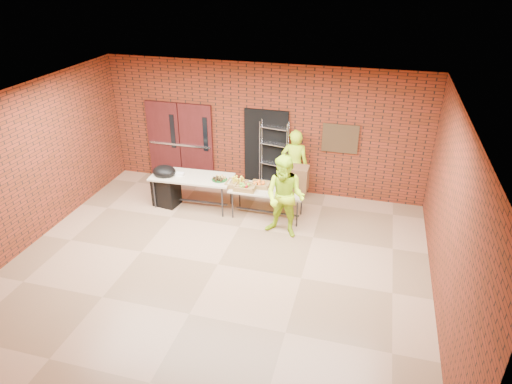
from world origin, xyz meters
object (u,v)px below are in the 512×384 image
(covered_grill, at_px, (166,185))
(volunteer_woman, at_px, (294,165))
(coffee_dispenser, at_px, (298,179))
(volunteer_man, at_px, (285,197))
(table_left, at_px, (192,179))
(wire_rack, at_px, (274,158))
(table_right, at_px, (267,192))

(covered_grill, bearing_deg, volunteer_woman, 29.40)
(coffee_dispenser, xyz_separation_m, volunteer_man, (-0.13, -0.83, -0.06))
(table_left, xyz_separation_m, volunteer_man, (2.37, -0.68, 0.19))
(volunteer_man, bearing_deg, table_left, 175.08)
(coffee_dispenser, bearing_deg, volunteer_woman, 106.47)
(wire_rack, bearing_deg, covered_grill, -139.91)
(coffee_dispenser, bearing_deg, volunteer_man, -99.06)
(wire_rack, height_order, volunteer_man, wire_rack)
(table_left, height_order, volunteer_man, volunteer_man)
(wire_rack, xyz_separation_m, volunteer_man, (0.68, -1.90, -0.03))
(wire_rack, height_order, table_left, wire_rack)
(table_left, height_order, coffee_dispenser, coffee_dispenser)
(table_left, relative_size, volunteer_man, 1.07)
(wire_rack, distance_m, table_right, 1.29)
(table_right, bearing_deg, coffee_dispenser, 14.80)
(wire_rack, height_order, table_right, wire_rack)
(table_right, relative_size, coffee_dispenser, 3.03)
(coffee_dispenser, relative_size, volunteer_woman, 0.31)
(volunteer_woman, bearing_deg, coffee_dispenser, 101.50)
(table_right, relative_size, volunteer_man, 0.93)
(table_right, relative_size, volunteer_woman, 0.94)
(table_right, bearing_deg, table_left, -179.73)
(wire_rack, distance_m, volunteer_man, 2.02)
(volunteer_woman, distance_m, volunteer_man, 1.69)
(wire_rack, distance_m, covered_grill, 2.71)
(wire_rack, relative_size, table_left, 0.97)
(table_left, bearing_deg, wire_rack, 33.59)
(covered_grill, xyz_separation_m, volunteer_man, (3.01, -0.58, 0.40))
(table_right, xyz_separation_m, coffee_dispenser, (0.67, 0.17, 0.34))
(volunteer_woman, bearing_deg, table_right, 62.88)
(wire_rack, bearing_deg, volunteer_man, -59.72)
(table_right, xyz_separation_m, volunteer_man, (0.54, -0.66, 0.28))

